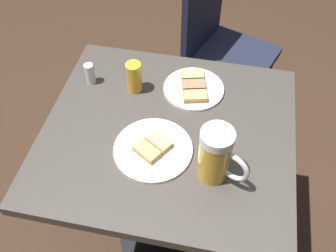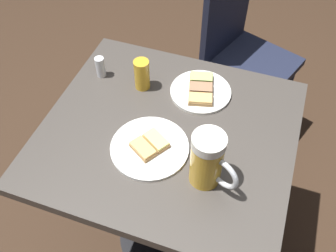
% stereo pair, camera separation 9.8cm
% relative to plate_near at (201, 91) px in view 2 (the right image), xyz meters
% --- Properties ---
extents(ground_plane, '(6.00, 6.00, 0.00)m').
position_rel_plate_near_xyz_m(ground_plane, '(-0.19, 0.05, -0.78)').
color(ground_plane, '#382619').
extents(cafe_table, '(0.69, 0.76, 0.77)m').
position_rel_plate_near_xyz_m(cafe_table, '(-0.19, 0.05, -0.18)').
color(cafe_table, black).
rests_on(cafe_table, ground_plane).
extents(plate_near, '(0.20, 0.20, 0.03)m').
position_rel_plate_near_xyz_m(plate_near, '(0.00, 0.00, 0.00)').
color(plate_near, white).
rests_on(plate_near, cafe_table).
extents(plate_far, '(0.23, 0.23, 0.03)m').
position_rel_plate_near_xyz_m(plate_far, '(-0.27, 0.08, -0.00)').
color(plate_far, white).
rests_on(plate_far, cafe_table).
extents(beer_mug, '(0.10, 0.14, 0.18)m').
position_rel_plate_near_xyz_m(beer_mug, '(-0.32, -0.11, 0.08)').
color(beer_mug, gold).
rests_on(beer_mug, cafe_table).
extents(beer_glass_small, '(0.05, 0.05, 0.11)m').
position_rel_plate_near_xyz_m(beer_glass_small, '(-0.04, 0.19, 0.04)').
color(beer_glass_small, gold).
rests_on(beer_glass_small, cafe_table).
extents(salt_shaker, '(0.03, 0.03, 0.07)m').
position_rel_plate_near_xyz_m(salt_shaker, '(-0.03, 0.35, 0.03)').
color(salt_shaker, silver).
rests_on(salt_shaker, cafe_table).
extents(cafe_chair, '(0.49, 0.49, 0.95)m').
position_rel_plate_near_xyz_m(cafe_chair, '(0.58, -0.04, -0.24)').
color(cafe_chair, '#1E2338').
rests_on(cafe_chair, ground_plane).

